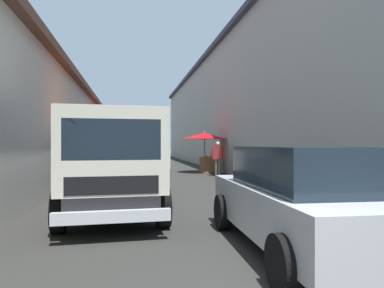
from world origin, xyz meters
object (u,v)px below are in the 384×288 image
Objects in this scene: hatchback_car at (306,198)px; parked_scooter at (108,168)px; delivery_truck at (113,167)px; fruit_stall_near_left at (112,136)px; vendor_by_crates at (218,156)px; vendor_in_shade at (160,167)px; fruit_stall_near_right at (107,134)px; fruit_stall_far_right at (205,143)px.

hatchback_car is 11.66m from parked_scooter.
delivery_truck is (2.34, 2.74, 0.30)m from hatchback_car.
fruit_stall_near_left reaches higher than delivery_truck.
vendor_by_crates is at bearing -91.53° from parked_scooter.
vendor_by_crates is at bearing -27.53° from vendor_in_shade.
fruit_stall_near_left reaches higher than vendor_in_shade.
fruit_stall_near_right is 1.38× the size of parked_scooter.
parked_scooter is (0.13, 4.93, -0.47)m from vendor_by_crates.
fruit_stall_near_right reaches higher than hatchback_car.
fruit_stall_far_right is 0.88× the size of fruit_stall_near_left.
fruit_stall_far_right is 1.46× the size of vendor_by_crates.
delivery_truck is 3.13× the size of vendor_by_crates.
delivery_truck reaches higher than parked_scooter.
delivery_truck is (-13.27, -0.70, -0.91)m from fruit_stall_near_left.
vendor_by_crates is (-2.12, -0.13, -0.62)m from fruit_stall_far_right.
fruit_stall_far_right is at bearing -20.26° from vendor_in_shade.
fruit_stall_near_left is 1.56× the size of parked_scooter.
fruit_stall_near_left is at bearing 0.50° from parked_scooter.
fruit_stall_near_right reaches higher than vendor_in_shade.
vendor_in_shade reaches higher than parked_scooter.
fruit_stall_near_left reaches higher than vendor_by_crates.
parked_scooter is (4.74, 0.29, -1.33)m from fruit_stall_near_right.
vendor_by_crates is at bearing -26.19° from delivery_truck.
fruit_stall_near_right is at bearing 5.19° from delivery_truck.
parked_scooter is at bearing 112.51° from fruit_stall_far_right.
hatchback_car is 2.48× the size of vendor_by_crates.
fruit_stall_far_right is 5.45m from fruit_stall_near_left.
delivery_truck reaches higher than hatchback_car.
fruit_stall_near_right is 1.46× the size of vendor_by_crates.
vendor_by_crates is at bearing -45.19° from fruit_stall_near_right.
fruit_stall_near_left is 16.03m from hatchback_car.
hatchback_car is 2.34× the size of parked_scooter.
vendor_in_shade is (-10.61, -1.83, -1.09)m from fruit_stall_near_left.
delivery_truck is at bearing 159.05° from fruit_stall_far_right.
fruit_stall_near_right is at bearing 25.86° from hatchback_car.
fruit_stall_near_right reaches higher than fruit_stall_far_right.
hatchback_car reaches higher than parked_scooter.
fruit_stall_near_left is at bearing 62.93° from fruit_stall_far_right.
fruit_stall_near_right is 6.59m from vendor_by_crates.
delivery_truck is 9.67m from vendor_by_crates.
fruit_stall_near_left is at bearing 47.27° from vendor_by_crates.
delivery_truck is at bearing 49.50° from hatchback_car.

